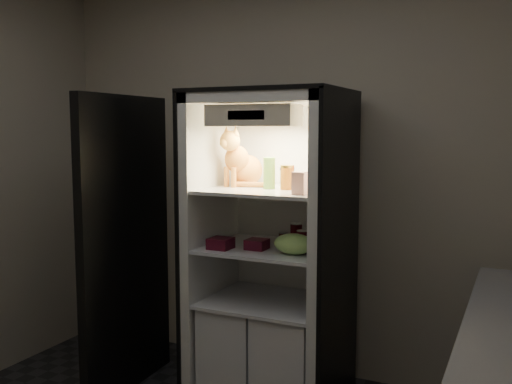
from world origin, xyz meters
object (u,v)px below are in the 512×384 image
parmesan_shaker (269,173)px  soda_can_a (296,234)px  cream_carton (300,183)px  berry_box_right (257,244)px  mayo_tub (287,178)px  pepper_jar (321,171)px  berry_box_left (221,243)px  refrigerator (272,268)px  soda_can_b (311,239)px  soda_can_c (302,241)px  condiment_jar (283,238)px  tabby_cat (242,163)px  grape_bag (294,244)px  salsa_jar (287,177)px

parmesan_shaker → soda_can_a: bearing=37.1°
cream_carton → berry_box_right: bearing=163.5°
mayo_tub → pepper_jar: 0.21m
berry_box_left → refrigerator: bearing=46.2°
parmesan_shaker → soda_can_b: parmesan_shaker is taller
refrigerator → mayo_tub: 0.57m
soda_can_c → refrigerator: bearing=154.4°
soda_can_b → condiment_jar: bearing=166.4°
tabby_cat → soda_can_a: 0.56m
parmesan_shaker → soda_can_a: parmesan_shaker is taller
pepper_jar → grape_bag: bearing=-105.0°
grape_bag → berry_box_right: bearing=173.1°
soda_can_c → grape_bag: soda_can_c is taller
soda_can_c → grape_bag: size_ratio=0.54×
cream_carton → grape_bag: bearing=132.8°
parmesan_shaker → grape_bag: (0.21, -0.13, -0.39)m
mayo_tub → soda_can_c: size_ratio=0.99×
parmesan_shaker → soda_can_b: size_ratio=1.56×
cream_carton → berry_box_left: (-0.50, 0.01, -0.38)m
parmesan_shaker → berry_box_right: (-0.03, -0.10, -0.41)m
salsa_jar → tabby_cat: bearing=166.2°
tabby_cat → soda_can_a: (0.37, 0.01, -0.42)m
tabby_cat → pepper_jar: bearing=18.5°
parmesan_shaker → tabby_cat: bearing=157.9°
soda_can_a → condiment_jar: size_ratio=1.71×
condiment_jar → grape_bag: grape_bag is taller
refrigerator → soda_can_a: refrigerator is taller
refrigerator → berry_box_left: refrigerator is taller
berry_box_left → berry_box_right: 0.21m
parmesan_shaker → berry_box_right: parmesan_shaker is taller
pepper_jar → soda_can_b: bearing=-112.0°
refrigerator → soda_can_a: 0.26m
refrigerator → parmesan_shaker: size_ratio=10.04×
soda_can_a → berry_box_right: soda_can_a is taller
condiment_jar → berry_box_right: bearing=-114.8°
tabby_cat → condiment_jar: 0.53m
tabby_cat → parmesan_shaker: size_ratio=2.01×
soda_can_c → berry_box_left: size_ratio=0.98×
pepper_jar → condiment_jar: size_ratio=2.64×
refrigerator → soda_can_c: 0.34m
tabby_cat → soda_can_a: tabby_cat is taller
salsa_jar → condiment_jar: salsa_jar is taller
pepper_jar → berry_box_left: (-0.51, -0.30, -0.42)m
soda_can_a → grape_bag: soda_can_a is taller
mayo_tub → pepper_jar: size_ratio=0.60×
refrigerator → grape_bag: refrigerator is taller
soda_can_a → grape_bag: (0.08, -0.23, -0.01)m
condiment_jar → grape_bag: (0.16, -0.22, 0.02)m
cream_carton → berry_box_right: size_ratio=1.04×
soda_can_c → tabby_cat: bearing=162.1°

